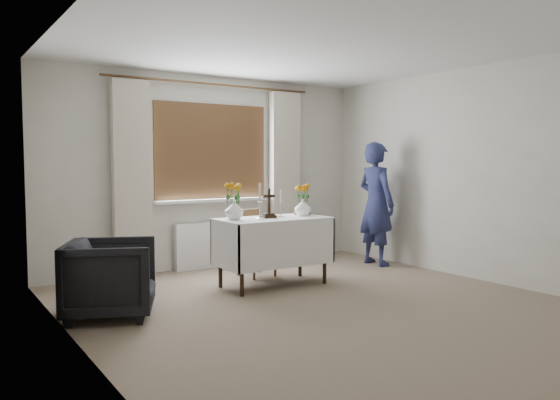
{
  "coord_description": "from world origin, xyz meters",
  "views": [
    {
      "loc": [
        -3.2,
        -3.99,
        1.38
      ],
      "look_at": [
        0.02,
        0.89,
        0.98
      ],
      "focal_mm": 35.0,
      "sensor_mm": 36.0,
      "label": 1
    }
  ],
  "objects_px": {
    "person": "(376,204)",
    "flower_vase_left": "(234,210)",
    "armchair": "(111,278)",
    "wooden_cross": "(269,203)",
    "altar_table": "(273,252)",
    "flower_vase_right": "(303,207)",
    "wooden_chair": "(256,243)"
  },
  "relations": [
    {
      "from": "wooden_chair",
      "to": "armchair",
      "type": "distance_m",
      "value": 2.13
    },
    {
      "from": "wooden_cross",
      "to": "flower_vase_left",
      "type": "bearing_deg",
      "value": 176.65
    },
    {
      "from": "altar_table",
      "to": "wooden_chair",
      "type": "relative_size",
      "value": 1.52
    },
    {
      "from": "wooden_chair",
      "to": "flower_vase_left",
      "type": "distance_m",
      "value": 0.86
    },
    {
      "from": "altar_table",
      "to": "flower_vase_right",
      "type": "height_order",
      "value": "flower_vase_right"
    },
    {
      "from": "armchair",
      "to": "wooden_cross",
      "type": "relative_size",
      "value": 2.36
    },
    {
      "from": "altar_table",
      "to": "wooden_chair",
      "type": "xyz_separation_m",
      "value": [
        0.11,
        0.54,
        0.03
      ]
    },
    {
      "from": "armchair",
      "to": "wooden_chair",
      "type": "bearing_deg",
      "value": -44.51
    },
    {
      "from": "armchair",
      "to": "wooden_cross",
      "type": "xyz_separation_m",
      "value": [
        1.83,
        0.26,
        0.58
      ]
    },
    {
      "from": "wooden_cross",
      "to": "wooden_chair",
      "type": "bearing_deg",
      "value": 78.84
    },
    {
      "from": "flower_vase_left",
      "to": "flower_vase_right",
      "type": "bearing_deg",
      "value": -5.04
    },
    {
      "from": "flower_vase_right",
      "to": "person",
      "type": "bearing_deg",
      "value": 11.55
    },
    {
      "from": "person",
      "to": "flower_vase_left",
      "type": "height_order",
      "value": "person"
    },
    {
      "from": "altar_table",
      "to": "flower_vase_left",
      "type": "height_order",
      "value": "flower_vase_left"
    },
    {
      "from": "flower_vase_left",
      "to": "flower_vase_right",
      "type": "relative_size",
      "value": 1.07
    },
    {
      "from": "wooden_chair",
      "to": "flower_vase_right",
      "type": "relative_size",
      "value": 4.17
    },
    {
      "from": "wooden_cross",
      "to": "altar_table",
      "type": "bearing_deg",
      "value": -18.71
    },
    {
      "from": "flower_vase_right",
      "to": "wooden_cross",
      "type": "bearing_deg",
      "value": 178.05
    },
    {
      "from": "wooden_chair",
      "to": "armchair",
      "type": "height_order",
      "value": "wooden_chair"
    },
    {
      "from": "altar_table",
      "to": "flower_vase_right",
      "type": "bearing_deg",
      "value": 0.7
    },
    {
      "from": "person",
      "to": "flower_vase_left",
      "type": "xyz_separation_m",
      "value": [
        -2.29,
        -0.22,
        0.04
      ]
    },
    {
      "from": "wooden_chair",
      "to": "wooden_cross",
      "type": "relative_size",
      "value": 2.51
    },
    {
      "from": "altar_table",
      "to": "flower_vase_left",
      "type": "bearing_deg",
      "value": 169.83
    },
    {
      "from": "person",
      "to": "flower_vase_left",
      "type": "bearing_deg",
      "value": 95.56
    },
    {
      "from": "altar_table",
      "to": "wooden_cross",
      "type": "relative_size",
      "value": 3.82
    },
    {
      "from": "person",
      "to": "wooden_cross",
      "type": "height_order",
      "value": "person"
    },
    {
      "from": "wooden_chair",
      "to": "person",
      "type": "xyz_separation_m",
      "value": [
        1.73,
        -0.25,
        0.42
      ]
    },
    {
      "from": "altar_table",
      "to": "wooden_cross",
      "type": "distance_m",
      "value": 0.55
    },
    {
      "from": "flower_vase_left",
      "to": "person",
      "type": "bearing_deg",
      "value": 5.39
    },
    {
      "from": "altar_table",
      "to": "armchair",
      "type": "xyz_separation_m",
      "value": [
        -1.88,
        -0.24,
        -0.03
      ]
    },
    {
      "from": "altar_table",
      "to": "person",
      "type": "relative_size",
      "value": 0.75
    },
    {
      "from": "person",
      "to": "wooden_chair",
      "type": "bearing_deg",
      "value": 82.1
    }
  ]
}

